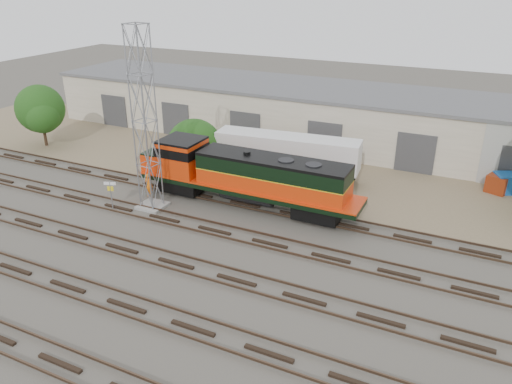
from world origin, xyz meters
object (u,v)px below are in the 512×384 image
at_px(signal_tower, 145,124).
at_px(worker, 149,185).
at_px(semi_trailer, 290,152).
at_px(locomotive, 243,175).

bearing_deg(signal_tower, worker, 132.63).
bearing_deg(semi_trailer, signal_tower, -132.13).
relative_size(locomotive, worker, 8.94).
height_order(locomotive, semi_trailer, locomotive).
distance_m(signal_tower, worker, 5.59).
distance_m(locomotive, semi_trailer, 6.33).
bearing_deg(locomotive, semi_trailer, 79.89).
distance_m(worker, semi_trailer, 11.58).
xyz_separation_m(signal_tower, worker, (-1.26, 1.36, -5.27)).
bearing_deg(signal_tower, semi_trailer, 53.76).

